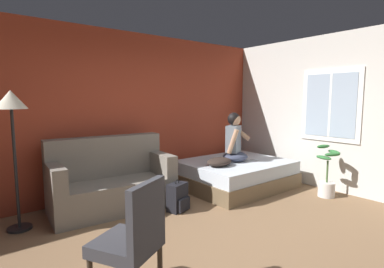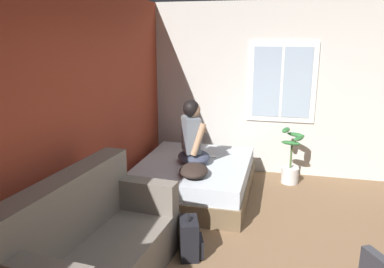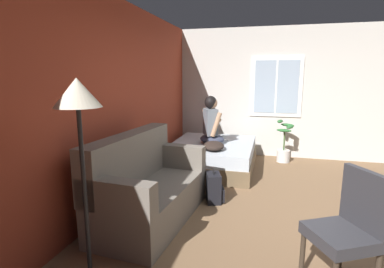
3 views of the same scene
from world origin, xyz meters
TOP-DOWN VIEW (x-y plane):
  - ground_plane at (0.00, 0.00)m, footprint 40.00×40.00m
  - wall_back_accent at (0.00, 2.52)m, footprint 11.05×0.16m
  - wall_side_with_window at (3.10, 0.01)m, footprint 0.19×6.27m
  - bed at (1.85, 1.51)m, footprint 1.87×1.53m
  - couch at (-0.36, 1.88)m, footprint 1.76×0.95m
  - side_chair at (-1.05, -0.16)m, footprint 0.62×0.62m
  - person_seated at (1.84, 1.53)m, footprint 0.66×0.63m
  - backpack at (0.35, 1.19)m, footprint 0.34×0.30m
  - throw_pillow at (1.34, 1.39)m, footprint 0.53×0.44m
  - cell_phone at (2.14, 1.32)m, footprint 0.09×0.15m
  - floor_lamp at (-1.55, 1.89)m, footprint 0.36×0.36m
  - potted_plant at (2.62, 0.19)m, footprint 0.39×0.37m

SIDE VIEW (x-z plane):
  - ground_plane at x=0.00m, z-range 0.00..0.00m
  - backpack at x=0.35m, z-range -0.04..0.42m
  - bed at x=1.85m, z-range 0.00..0.48m
  - potted_plant at x=2.62m, z-range -0.12..0.73m
  - couch at x=-0.36m, z-range -0.13..0.91m
  - cell_phone at x=2.14m, z-range 0.48..0.49m
  - side_chair at x=-1.05m, z-range 0.04..1.02m
  - throw_pillow at x=1.34m, z-range 0.48..0.62m
  - person_seated at x=1.84m, z-range 0.40..1.27m
  - wall_back_accent at x=0.00m, z-range 0.00..2.70m
  - wall_side_with_window at x=3.10m, z-range 0.00..2.70m
  - floor_lamp at x=-1.55m, z-range 0.58..2.28m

